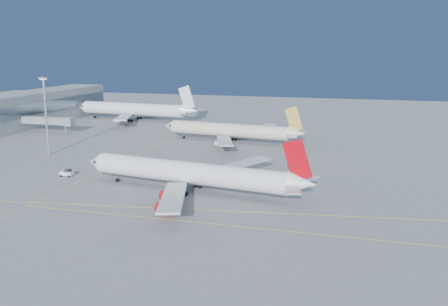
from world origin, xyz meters
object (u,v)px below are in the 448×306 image
airliner_virgin (192,174)px  light_mast (46,110)px  airliner_etihad (232,131)px  airliner_third (135,110)px  pushback_tug (67,173)px

airliner_virgin → light_mast: bearing=163.8°
airliner_etihad → airliner_third: bearing=151.7°
airliner_etihad → airliner_third: size_ratio=0.85×
airliner_third → airliner_virgin: bearing=-52.9°
airliner_etihad → airliner_third: airliner_third is taller
airliner_etihad → airliner_third: (-59.67, 42.42, 0.90)m
airliner_third → pushback_tug: size_ratio=18.19×
airliner_virgin → airliner_third: (-67.23, 108.41, 0.75)m
light_mast → pushback_tug: bearing=-46.7°
pushback_tug → light_mast: 34.69m
pushback_tug → airliner_etihad: bearing=59.8°
light_mast → airliner_etihad: bearing=35.8°
airliner_virgin → airliner_etihad: (-7.57, 65.99, -0.14)m
airliner_virgin → light_mast: 67.21m
airliner_third → airliner_etihad: bearing=-30.2°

